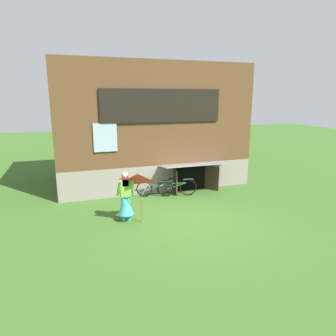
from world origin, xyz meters
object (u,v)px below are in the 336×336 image
object	(u,v)px
person	(126,200)
bicycle_green	(177,187)
bicycle_silver	(155,189)
kite	(138,187)

from	to	relation	value
person	bicycle_green	world-z (taller)	person
bicycle_silver	person	bearing A→B (deg)	-111.38
kite	bicycle_silver	xyz separation A→B (m)	(1.31, 2.63, -0.96)
person	kite	distance (m)	0.87
kite	bicycle_green	bearing A→B (deg)	48.30
bicycle_green	bicycle_silver	bearing A→B (deg)	-177.01
person	bicycle_green	xyz separation A→B (m)	(2.48, 1.90, -0.33)
person	bicycle_green	distance (m)	3.15
person	bicycle_silver	xyz separation A→B (m)	(1.60, 2.08, -0.36)
bicycle_green	bicycle_silver	xyz separation A→B (m)	(-0.88, 0.17, -0.03)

